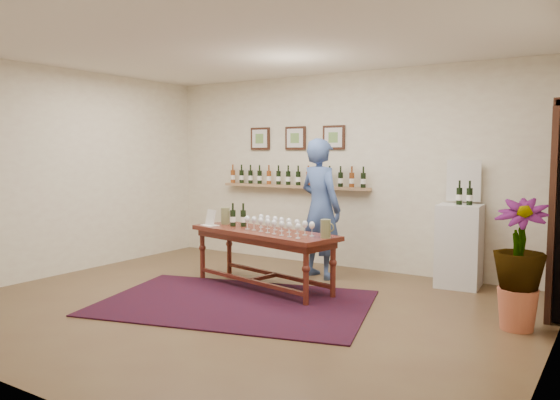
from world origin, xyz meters
The scene contains 14 objects.
ground centered at (0.00, 0.00, 0.00)m, with size 6.00×6.00×0.00m, color #513824.
room_shell centered at (2.11, 1.86, 1.12)m, with size 6.00×6.00×6.00m.
rug centered at (-0.12, 0.06, 0.01)m, with size 2.91×1.94×0.02m, color #440C13.
tasting_table centered at (-0.25, 0.81, 0.61)m, with size 2.11×1.05×0.72m.
table_glasses centered at (0.00, 0.75, 0.80)m, with size 1.26×0.29×0.18m, color white, non-canonical shape.
table_bottles centered at (-0.72, 0.93, 0.86)m, with size 0.27×0.15×0.28m, color black, non-canonical shape.
pitcher_left centered at (-1.00, 1.02, 0.82)m, with size 0.14×0.14×0.22m, color olive, non-canonical shape.
pitcher_right centered at (0.67, 0.69, 0.82)m, with size 0.13×0.13×0.21m, color olive, non-canonical shape.
menu_card centered at (-1.09, 0.82, 0.82)m, with size 0.23×0.16×0.21m, color silver.
display_pedestal centered at (1.75, 2.19, 0.51)m, with size 0.51×0.51×1.02m, color silver.
pedestal_bottles centered at (1.80, 2.17, 1.16)m, with size 0.28×0.07×0.28m, color black, non-canonical shape.
info_sign centered at (1.73, 2.37, 1.31)m, with size 0.42×0.02×0.57m, color silver.
potted_plant centered at (2.66, 0.80, 0.62)m, with size 0.59×0.59×1.07m.
person centered at (0.05, 1.71, 0.92)m, with size 0.67×0.44×1.85m, color #385086.
Camera 1 is at (3.50, -4.63, 1.66)m, focal length 35.00 mm.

